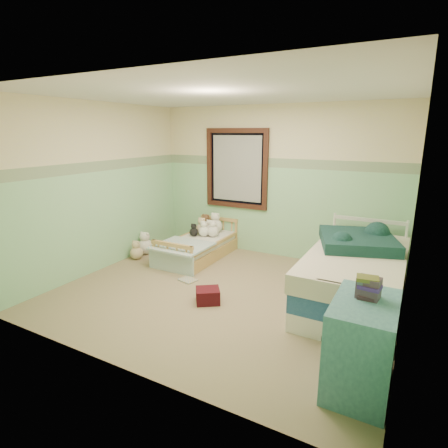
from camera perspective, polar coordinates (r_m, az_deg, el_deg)
The scene contains 33 objects.
floor at distance 4.85m, azimuth -0.14°, elevation -11.00°, with size 4.20×3.60×0.02m, color #84724F.
ceiling at distance 4.41m, azimuth -0.16°, elevation 20.12°, with size 4.20×3.60×0.02m, color silver.
wall_back at distance 6.08m, azimuth 8.07°, elevation 6.49°, with size 4.20×0.04×2.50m, color beige.
wall_front at distance 3.05m, azimuth -16.61°, elevation -1.85°, with size 4.20×0.04×2.50m, color beige.
wall_left at distance 5.76m, azimuth -18.90°, elevation 5.42°, with size 0.04×3.60×2.50m, color beige.
wall_right at distance 3.93m, azimuth 27.79°, elevation 0.67°, with size 0.04×3.60×2.50m, color beige.
wainscot_mint at distance 6.15m, azimuth 7.86°, elevation 1.86°, with size 4.20×0.01×1.50m, color #8DC990.
border_strip at distance 6.03m, azimuth 8.13°, elevation 9.54°, with size 4.20×0.01×0.15m, color #366744.
window_frame at distance 6.30m, azimuth 1.97°, elevation 8.73°, with size 1.16×0.06×1.36m, color black.
window_blinds at distance 6.31m, azimuth 2.01°, elevation 8.74°, with size 0.92×0.01×1.12m, color #B2B2AF.
toddler_bed_frame at distance 6.15m, azimuth -4.08°, elevation -4.36°, with size 0.76×1.52×0.20m, color tan.
toddler_mattress at distance 6.10m, azimuth -4.10°, elevation -2.96°, with size 0.69×1.45×0.12m, color silver.
patchwork_quilt at distance 5.71m, azimuth -6.67°, elevation -3.47°, with size 0.82×0.76×0.03m, color #6FACCE.
plush_bed_brown at distance 6.54m, azimuth -2.88°, elevation -0.23°, with size 0.21×0.21×0.21m, color brown.
plush_bed_white at distance 6.44m, azimuth -1.36°, elevation -0.31°, with size 0.24×0.24×0.24m, color white.
plush_bed_tan at distance 6.34m, azimuth -3.53°, elevation -0.76°, with size 0.20×0.20×0.20m, color beige.
plush_bed_dark at distance 6.22m, azimuth -1.73°, elevation -1.14°, with size 0.18×0.18×0.18m, color black.
plush_floor_cream at distance 6.42m, azimuth -12.35°, elevation -3.51°, with size 0.27×0.27×0.27m, color white.
plush_floor_tan at distance 6.21m, azimuth -13.65°, elevation -4.46°, with size 0.22×0.22×0.22m, color beige.
twin_bed_frame at distance 4.82m, azimuth 19.72°, elevation -10.54°, with size 1.03×2.06×0.22m, color white.
twin_boxspring at distance 4.73m, azimuth 19.94°, elevation -8.11°, with size 1.03×2.06×0.22m, color navy.
twin_mattress at distance 4.65m, azimuth 20.17°, elevation -5.60°, with size 1.07×2.10×0.22m, color beige.
teal_blanket at distance 4.89m, azimuth 20.32°, elevation -2.44°, with size 0.88×0.93×0.14m, color black.
dresser at distance 3.29m, azimuth 20.90°, elevation -17.47°, with size 0.48×0.77×0.77m, color #3A6B82.
book_stack at distance 3.15m, azimuth 21.89°, elevation -9.34°, with size 0.17×0.13×0.17m, color brown.
red_pillow at distance 4.58m, azimuth -2.57°, elevation -11.24°, with size 0.29×0.25×0.18m, color maroon.
floor_book at distance 5.25m, azimuth -5.75°, elevation -8.81°, with size 0.24×0.18×0.02m, color gold.
extra_plush_0 at distance 6.19m, azimuth -1.74°, elevation -1.15°, with size 0.20×0.20×0.20m, color white.
extra_plush_1 at distance 6.42m, azimuth -2.33°, elevation -0.73°, with size 0.17×0.17×0.17m, color white.
extra_plush_2 at distance 6.43m, azimuth -1.34°, elevation -0.62°, with size 0.18×0.18×0.18m, color white.
extra_plush_3 at distance 6.22m, azimuth -3.20°, elevation -1.15°, with size 0.18×0.18×0.18m, color white.
extra_plush_4 at distance 6.57m, azimuth -3.01°, elevation -0.34°, with size 0.18×0.18×0.18m, color black.
extra_plush_5 at distance 6.25m, azimuth -4.79°, elevation -1.26°, with size 0.15×0.15×0.15m, color black.
Camera 1 is at (2.10, -3.85, 2.07)m, focal length 28.94 mm.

